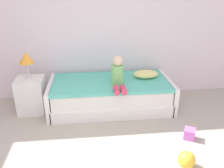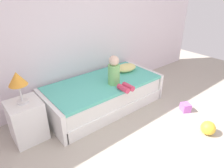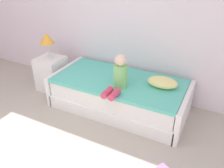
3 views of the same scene
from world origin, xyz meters
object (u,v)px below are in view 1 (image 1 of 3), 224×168
at_px(nightstand, 31,95).
at_px(child_figure, 118,74).
at_px(table_lamp, 26,59).
at_px(toy_ball, 187,160).
at_px(pillow, 146,74).
at_px(toy_block, 189,134).
at_px(bed, 110,94).

xyz_separation_m(nightstand, child_figure, (1.45, -0.23, 0.40)).
relative_size(table_lamp, toy_ball, 2.11).
bearing_deg(pillow, child_figure, -148.77).
height_order(child_figure, toy_block, child_figure).
distance_m(bed, child_figure, 0.52).
xyz_separation_m(nightstand, toy_ball, (2.10, -1.61, -0.19)).
distance_m(table_lamp, toy_block, 2.74).
bearing_deg(toy_block, bed, 134.10).
relative_size(bed, toy_block, 14.16).
distance_m(nightstand, pillow, 2.01).
relative_size(bed, table_lamp, 4.69).
height_order(table_lamp, toy_block, table_lamp).
bearing_deg(pillow, table_lamp, -177.20).
bearing_deg(table_lamp, nightstand, 0.00).
distance_m(nightstand, toy_block, 2.61).
bearing_deg(child_figure, table_lamp, 170.93).
distance_m(child_figure, toy_ball, 1.64).
bearing_deg(toy_ball, child_figure, 115.31).
bearing_deg(toy_ball, pillow, 93.71).
height_order(pillow, toy_ball, pillow).
distance_m(table_lamp, pillow, 2.03).
xyz_separation_m(nightstand, pillow, (1.99, 0.10, 0.26)).
xyz_separation_m(nightstand, table_lamp, (-0.00, 0.00, 0.64)).
bearing_deg(child_figure, toy_block, -41.81).
height_order(bed, child_figure, child_figure).
height_order(bed, nightstand, nightstand).
bearing_deg(pillow, toy_ball, -86.29).
height_order(child_figure, pillow, child_figure).
relative_size(nightstand, table_lamp, 1.33).
distance_m(bed, toy_block, 1.48).
bearing_deg(bed, toy_block, -45.90).
distance_m(toy_ball, toy_block, 0.62).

